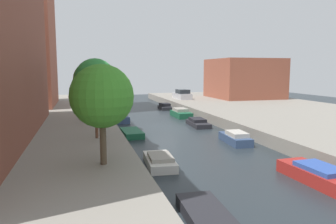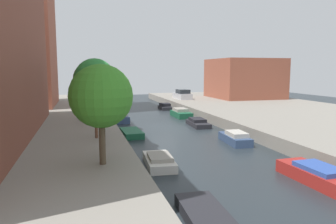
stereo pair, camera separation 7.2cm
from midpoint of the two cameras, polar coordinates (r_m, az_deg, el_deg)
ground_plane at (r=31.31m, az=-0.46°, el=-2.70°), size 84.00×84.00×0.00m
quay_right at (r=37.87m, az=22.07°, el=-0.71°), size 20.00×64.00×1.00m
apartment_tower_far at (r=45.88m, az=-26.29°, el=15.91°), size 10.00×11.83×23.71m
low_block_right at (r=54.25m, az=13.34°, el=5.81°), size 10.00×10.17×6.28m
street_tree_0 at (r=15.50m, az=-11.63°, el=2.71°), size 3.03×3.03×4.81m
street_tree_1 at (r=21.71m, az=-12.72°, el=5.72°), size 2.66×2.66×5.28m
street_tree_2 at (r=28.71m, az=-13.32°, el=5.60°), size 3.12×3.12×5.26m
street_tree_3 at (r=36.52m, az=-13.75°, el=6.35°), size 2.66×2.66×5.32m
parked_car at (r=50.57m, az=2.61°, el=3.04°), size 2.09×4.17×1.50m
moored_boat_left_0 at (r=12.17m, az=7.25°, el=-18.35°), size 1.70×4.17×0.48m
moored_boat_left_1 at (r=18.84m, az=-1.49°, el=-8.63°), size 1.75×3.63×0.70m
moored_boat_left_2 at (r=27.28m, az=-6.40°, el=-3.72°), size 1.64×3.45×0.50m
moored_boat_left_3 at (r=34.79m, az=-8.49°, el=-1.04°), size 1.75×3.57×0.99m
moored_boat_left_4 at (r=42.01m, az=-9.60°, el=0.34°), size 1.44×3.79×0.90m
moored_boat_left_5 at (r=49.46m, az=-9.96°, el=1.40°), size 1.62×4.37×0.90m
moored_boat_right_0 at (r=17.81m, az=25.00°, el=-10.02°), size 1.84×4.33×0.89m
moored_boat_right_1 at (r=25.00m, az=11.90°, el=-4.54°), size 1.63×3.58×0.92m
moored_boat_right_2 at (r=32.09m, az=5.38°, el=-1.92°), size 1.72×3.98×0.74m
moored_boat_right_3 at (r=37.98m, az=2.38°, el=-0.25°), size 1.71×3.86×1.01m
moored_boat_right_4 at (r=45.41m, az=-0.43°, el=0.92°), size 1.58×3.17×0.84m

